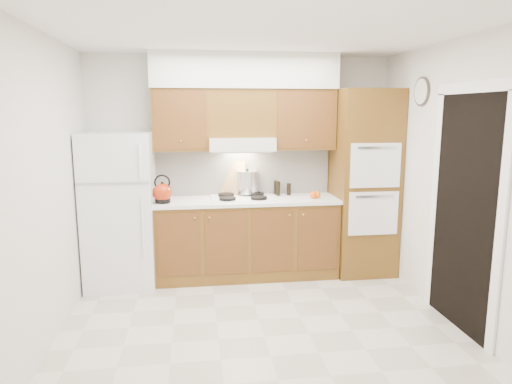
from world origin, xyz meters
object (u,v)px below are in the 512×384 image
stock_pot (247,182)px  fridge (120,210)px  oven_cabinet (364,183)px  kettle (162,193)px

stock_pot → fridge: bearing=-170.2°
oven_cabinet → kettle: oven_cabinet is taller
oven_cabinet → stock_pot: size_ratio=8.36×
oven_cabinet → stock_pot: 1.40m
oven_cabinet → kettle: size_ratio=10.41×
fridge → oven_cabinet: oven_cabinet is taller
fridge → oven_cabinet: bearing=0.7°
oven_cabinet → kettle: 2.37m
stock_pot → kettle: bearing=-162.0°
fridge → oven_cabinet: (2.85, 0.03, 0.24)m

